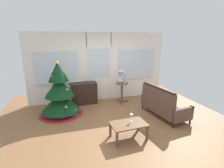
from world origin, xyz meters
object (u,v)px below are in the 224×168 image
Objects in this scene: flower_vase at (125,80)px; gift_box at (73,112)px; christmas_tree at (60,95)px; wine_glass at (131,116)px; table_lamp at (120,75)px; coffee_table at (129,126)px; settee_sofa at (162,104)px; dresser_cabinet at (84,93)px; side_table at (122,89)px.

flower_vase is 2.17m from gift_box.
christmas_tree is 2.42m from wine_glass.
table_lamp is 2.26× the size of wine_glass.
table_lamp is 2.13m from gift_box.
wine_glass is 0.87× the size of gift_box.
coffee_table is at bearing -50.25° from christmas_tree.
settee_sofa is at bearing 30.47° from coffee_table.
gift_box is (-1.93, -0.65, -0.74)m from flower_vase.
table_lamp is 1.96× the size of gift_box.
dresser_cabinet is at bearing 107.87° from wine_glass.
flower_vase is at bearing 115.41° from settee_sofa.
settee_sofa is 7.35× the size of gift_box.
flower_vase is (-0.67, 1.41, 0.48)m from settee_sofa.
side_table is at bearing 74.17° from coffee_table.
wine_glass is 2.03m from gift_box.
side_table reaches higher than gift_box.
gift_box is (0.37, -0.25, -0.53)m from christmas_tree.
wine_glass reaches higher than coffee_table.
flower_vase is at bearing 71.46° from coffee_table.
settee_sofa is at bearing -61.22° from table_lamp.
flower_vase is at bearing 73.23° from wine_glass.
dresser_cabinet is 0.56× the size of settee_sofa.
dresser_cabinet is 1.47m from table_lamp.
dresser_cabinet is 4.69× the size of wine_glass.
christmas_tree reaches higher than settee_sofa.
gift_box is at bearing -158.82° from side_table.
flower_vase is at bearing -12.77° from dresser_cabinet.
settee_sofa is 4.70× the size of flower_vase.
wine_glass is (-0.56, -2.24, 0.00)m from side_table.
settee_sofa is at bearing -18.86° from christmas_tree.
flower_vase is at bearing 18.59° from gift_box.
christmas_tree reaches higher than flower_vase.
christmas_tree is 1.14m from dresser_cabinet.
dresser_cabinet is at bearing 64.53° from gift_box.
flower_vase is 2.30m from wine_glass.
settee_sofa is 1.89× the size of coffee_table.
coffee_table is (-0.66, -2.31, -0.20)m from side_table.
coffee_table is 3.88× the size of gift_box.
flower_vase is 1.56× the size of gift_box.
christmas_tree is at bearing -138.74° from dresser_cabinet.
flower_vase is at bearing -30.96° from side_table.
table_lamp is at bearing 147.99° from flower_vase.
flower_vase is (0.16, -0.10, -0.17)m from table_lamp.
settee_sofa is 1.64m from flower_vase.
christmas_tree is at bearing -170.15° from flower_vase.
dresser_cabinet is 1.05× the size of coffee_table.
christmas_tree is 4.96× the size of flower_vase.
table_lamp is 2.52m from coffee_table.
flower_vase is 1.79× the size of wine_glass.
settee_sofa is 1.54m from wine_glass.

